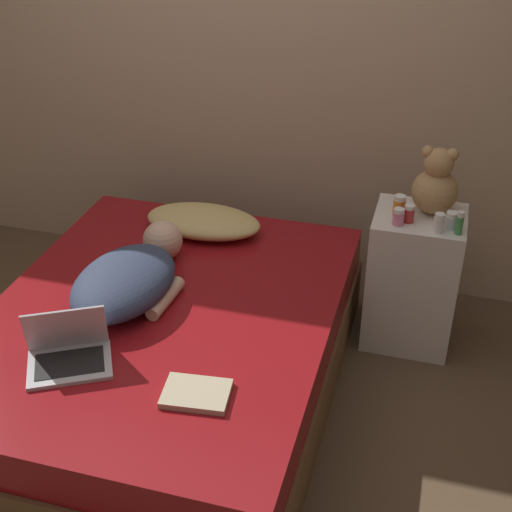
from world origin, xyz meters
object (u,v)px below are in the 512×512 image
Objects in this scene: book at (196,394)px; bottle_orange at (399,206)px; person_lying at (130,276)px; bottle_clear at (451,220)px; bottle_red at (409,214)px; laptop at (68,351)px; bottle_green at (460,223)px; teddy_bear at (436,185)px; bottle_white at (439,223)px; bottle_pink at (398,217)px; pillow at (203,221)px.

bottle_orange is at bearing 63.77° from book.
book is (0.49, -0.53, -0.08)m from person_lying.
bottle_red reaches higher than bottle_clear.
laptop is (-0.04, -0.48, -0.04)m from person_lying.
bottle_red is at bearing 31.46° from person_lying.
bottle_green reaches higher than laptop.
bottle_green is 0.23m from bottle_red.
teddy_bear is at bearing 34.26° from person_lying.
person_lying is at bearing 56.72° from laptop.
bottle_white reaches higher than bottle_clear.
bottle_green reaches higher than bottle_pink.
bottle_orange is (-0.14, -0.08, -0.09)m from teddy_bear.
bottle_orange reaches higher than pillow.
bottle_pink is 0.09m from bottle_orange.
bottle_clear is at bearing 53.85° from book.
bottle_white reaches higher than pillow.
teddy_bear reaches higher than pillow.
bottle_red reaches higher than person_lying.
person_lying is 7.73× the size of bottle_orange.
bottle_orange reaches higher than bottle_white.
bottle_clear is (-0.03, 0.05, -0.02)m from bottle_green.
laptop is 1.57m from bottle_orange.
bottle_red reaches higher than pillow.
bottle_green reaches higher than pillow.
teddy_bear reaches higher than book.
bottle_green reaches higher than person_lying.
bottle_green is at bearing -53.44° from bottle_clear.
laptop is 1.48× the size of book.
bottle_clear is 0.78× the size of bottle_orange.
book is at bearing -128.50° from bottle_green.
bottle_green is 1.37m from book.
person_lying is 2.02× the size of laptop.
teddy_bear reaches higher than bottle_pink.
bottle_white is at bearing -6.05° from bottle_pink.
bottle_red is (1.10, 0.57, 0.17)m from person_lying.
pillow is 1.01m from bottle_red.
book is (-0.71, -1.23, -0.34)m from teddy_bear.
book is (-0.57, -1.06, -0.24)m from bottle_pink.
teddy_bear is at bearing 59.89° from book.
book is at bearing -33.99° from laptop.
bottle_pink is at bearing -137.19° from bottle_red.
teddy_bear is 3.79× the size of bottle_red.
bottle_green is at bearing -3.95° from pillow.
bottle_clear is 0.24m from bottle_orange.
book is (-0.75, -1.04, -0.25)m from bottle_white.
pillow is 1.19m from bottle_clear.
pillow is 1.14m from bottle_white.
bottle_red is at bearing 14.05° from laptop.
bottle_green is 1.42× the size of bottle_clear.
bottle_white is 1.31m from book.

